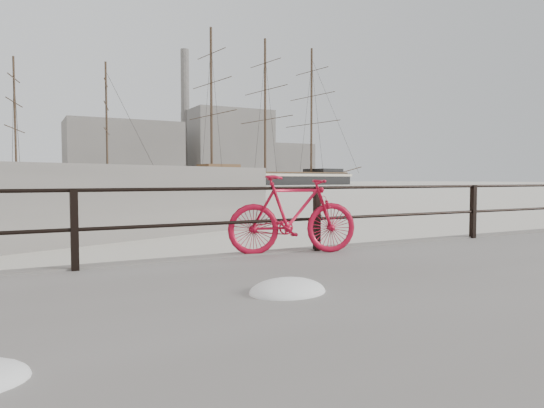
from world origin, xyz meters
name	(u,v)px	position (x,y,z in m)	size (l,w,h in m)	color
ground	(466,255)	(0.00, 0.00, 0.00)	(400.00, 400.00, 0.00)	white
guardrail	(473,212)	(0.00, -0.15, 0.85)	(28.00, 0.10, 1.00)	black
bicycle	(293,215)	(-3.99, -0.25, 0.94)	(1.94, 0.29, 1.17)	#AA0B25
barque_black	(265,185)	(42.53, 92.47, 0.00)	(61.12, 20.00, 34.51)	black
schooner_mid	(63,188)	(-1.20, 77.54, 0.00)	(29.63, 12.54, 21.25)	beige
industrial_west	(123,153)	(20.00, 140.00, 9.00)	(32.00, 18.00, 18.00)	gray
industrial_mid	(228,147)	(55.00, 145.00, 12.00)	(26.00, 20.00, 24.00)	gray
industrial_east	(281,164)	(78.00, 150.00, 7.00)	(20.00, 16.00, 14.00)	gray
smokestack	(185,117)	(42.00, 150.00, 22.00)	(2.80, 2.80, 44.00)	gray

